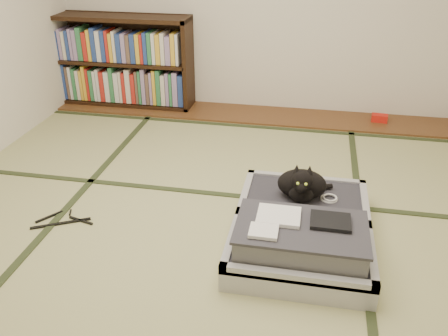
# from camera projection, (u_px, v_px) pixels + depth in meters

# --- Properties ---
(floor) EXTENTS (4.50, 4.50, 0.00)m
(floor) POSITION_uv_depth(u_px,v_px,m) (206.00, 225.00, 3.11)
(floor) COLOR tan
(floor) RESTS_ON ground
(wood_strip) EXTENTS (4.00, 0.50, 0.02)m
(wood_strip) POSITION_uv_depth(u_px,v_px,m) (250.00, 114.00, 4.84)
(wood_strip) COLOR brown
(wood_strip) RESTS_ON ground
(red_item) EXTENTS (0.16, 0.10, 0.07)m
(red_item) POSITION_uv_depth(u_px,v_px,m) (379.00, 118.00, 4.63)
(red_item) COLOR red
(red_item) RESTS_ON wood_strip
(tatami_borders) EXTENTS (4.00, 4.50, 0.01)m
(tatami_borders) POSITION_uv_depth(u_px,v_px,m) (221.00, 188.00, 3.54)
(tatami_borders) COLOR #2D381E
(tatami_borders) RESTS_ON ground
(bookcase) EXTENTS (1.46, 0.33, 0.94)m
(bookcase) POSITION_uv_depth(u_px,v_px,m) (123.00, 63.00, 4.93)
(bookcase) COLOR black
(bookcase) RESTS_ON wood_strip
(suitcase) EXTENTS (0.82, 1.10, 0.32)m
(suitcase) POSITION_uv_depth(u_px,v_px,m) (301.00, 230.00, 2.87)
(suitcase) COLOR #ABACB0
(suitcase) RESTS_ON floor
(cat) EXTENTS (0.37, 0.37, 0.30)m
(cat) POSITION_uv_depth(u_px,v_px,m) (302.00, 185.00, 3.05)
(cat) COLOR black
(cat) RESTS_ON suitcase
(cable_coil) EXTENTS (0.11, 0.11, 0.03)m
(cable_coil) POSITION_uv_depth(u_px,v_px,m) (329.00, 198.00, 3.09)
(cable_coil) COLOR white
(cable_coil) RESTS_ON suitcase
(hanger) EXTENTS (0.39, 0.27, 0.01)m
(hanger) POSITION_uv_depth(u_px,v_px,m) (63.00, 221.00, 3.15)
(hanger) COLOR black
(hanger) RESTS_ON floor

